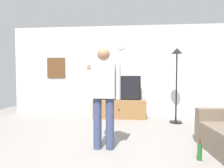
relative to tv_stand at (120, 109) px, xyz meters
name	(u,v)px	position (x,y,z in m)	size (l,w,h in m)	color
ground_plane	(102,153)	(-0.11, -2.60, -0.26)	(8.40, 8.40, 0.00)	gray
back_wall	(117,71)	(-0.11, 0.35, 1.09)	(6.40, 0.10, 2.70)	silver
tv_stand	(120,109)	(0.00, 0.00, 0.00)	(1.50, 0.48, 0.52)	olive
television	(120,88)	(0.00, 0.05, 0.60)	(1.20, 0.07, 0.69)	black
wall_clock	(120,45)	(0.00, 0.29, 1.87)	(0.26, 0.26, 0.03)	white
framed_picture	(56,68)	(-1.99, 0.30, 1.19)	(0.57, 0.04, 0.63)	brown
floor_lamp	(177,70)	(1.49, -0.43, 1.12)	(0.32, 0.32, 1.93)	black
person_standing_nearer_lamp	(104,92)	(-0.12, -2.39, 0.70)	(0.57, 0.78, 1.70)	#384266
beverage_bottle	(200,152)	(1.34, -2.70, -0.13)	(0.07, 0.07, 0.31)	#1E5923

